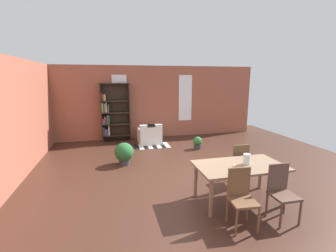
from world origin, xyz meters
TOP-DOWN VIEW (x-y plane):
  - ground_plane at (0.00, 0.00)m, footprint 10.66×10.66m
  - back_wall_brick at (0.00, 4.16)m, footprint 8.55×0.12m
  - window_pane_0 at (-1.32, 4.09)m, footprint 0.55×0.02m
  - window_pane_1 at (1.32, 4.09)m, footprint 0.55×0.02m
  - dining_table at (0.65, -1.37)m, footprint 1.69×0.94m
  - vase_on_table at (0.79, -1.37)m, footprint 0.13×0.13m
  - tealight_candle_0 at (0.50, -1.43)m, footprint 0.04×0.04m
  - tealight_candle_1 at (0.86, -1.28)m, footprint 0.04×0.04m
  - dining_chair_near_left at (0.28, -2.07)m, footprint 0.43×0.43m
  - dining_chair_near_right at (1.03, -2.07)m, footprint 0.41×0.41m
  - dining_chair_far_right at (1.03, -0.67)m, footprint 0.41×0.41m
  - bookshelf_tall at (-1.60, 3.90)m, footprint 1.08×0.33m
  - armchair_white at (-0.33, 3.20)m, footprint 0.83×0.83m
  - potted_plant_by_shelf at (1.13, 2.09)m, footprint 0.30×0.30m
  - potted_plant_corner at (-1.38, 1.20)m, footprint 0.53×0.53m
  - striped_rug at (-0.32, 2.82)m, footprint 1.24×0.72m

SIDE VIEW (x-z plane):
  - ground_plane at x=0.00m, z-range 0.00..0.00m
  - striped_rug at x=-0.32m, z-range 0.00..0.01m
  - potted_plant_by_shelf at x=1.13m, z-range 0.01..0.44m
  - armchair_white at x=-0.33m, z-range -0.10..0.65m
  - potted_plant_corner at x=-1.38m, z-range 0.02..0.64m
  - dining_chair_near_left at x=0.28m, z-range 0.04..0.99m
  - dining_chair_near_right at x=1.03m, z-range 0.04..0.99m
  - dining_chair_far_right at x=1.03m, z-range 0.04..0.99m
  - dining_table at x=0.65m, z-range 0.29..1.03m
  - tealight_candle_1 at x=0.86m, z-range 0.75..0.78m
  - tealight_candle_0 at x=0.50m, z-range 0.75..0.78m
  - vase_on_table at x=0.79m, z-range 0.75..0.95m
  - bookshelf_tall at x=-1.60m, z-range -0.02..2.18m
  - back_wall_brick at x=0.00m, z-range 0.00..2.86m
  - window_pane_0 at x=-1.32m, z-range 0.64..2.50m
  - window_pane_1 at x=1.32m, z-range 0.64..2.50m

